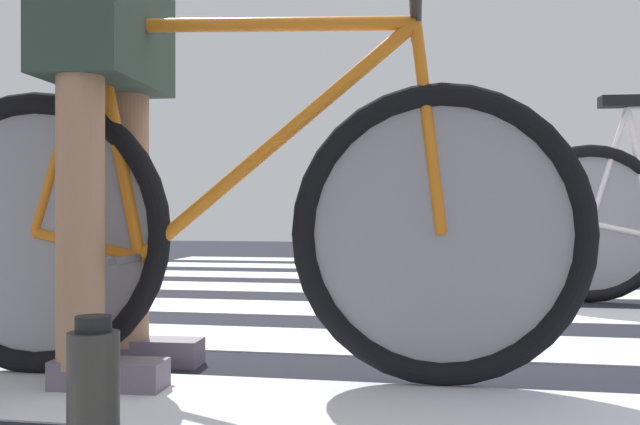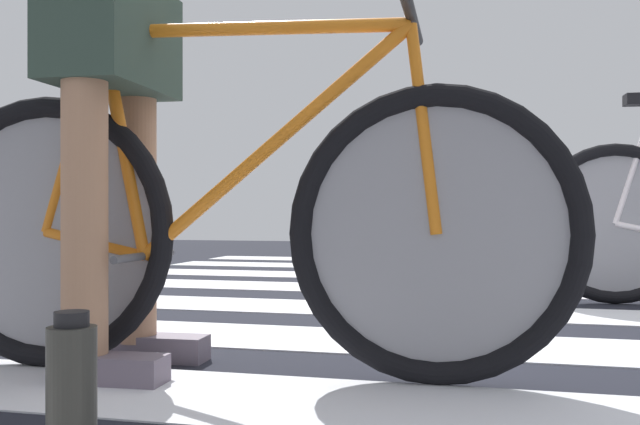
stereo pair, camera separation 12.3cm
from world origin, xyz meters
name	(u,v)px [view 2 (the right image)]	position (x,y,z in m)	size (l,w,h in m)	color
ground	(509,327)	(0.00, 0.00, 0.01)	(18.00, 14.00, 0.02)	black
crosswalk_markings	(512,313)	(0.01, 0.28, 0.02)	(5.46, 6.49, 0.00)	silver
bicycle_1_of_2	(229,222)	(-0.69, -1.04, 0.41)	(1.74, 0.52, 0.93)	black
cyclist_1_of_2	(114,119)	(-1.00, -1.06, 0.67)	(0.33, 0.42, 1.00)	#A87A5B
water_bottle	(72,397)	(-0.67, -1.75, 0.14)	(0.08, 0.08, 0.26)	#2E2E2A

